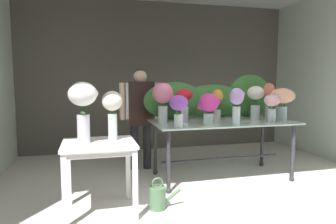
{
  "coord_description": "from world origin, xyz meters",
  "views": [
    {
      "loc": [
        -1.34,
        -2.3,
        1.38
      ],
      "look_at": [
        -0.43,
        1.19,
        0.99
      ],
      "focal_mm": 32.54,
      "sensor_mm": 36.0,
      "label": 1
    }
  ],
  "objects_px": {
    "vase_crimson_roses": "(184,102)",
    "florist": "(141,108)",
    "vase_ivory_peonies": "(255,99)",
    "side_table_white": "(99,152)",
    "vase_lilac_carnations": "(237,103)",
    "display_table_glass": "(222,129)",
    "vase_violet_stock": "(179,107)",
    "vase_peach_dahlias": "(282,99)",
    "vase_blush_anemones": "(272,105)",
    "vase_magenta_tulips": "(209,106)",
    "vase_rosy_freesia": "(163,97)",
    "vase_cream_lisianthus_tall": "(112,109)",
    "vase_sunset_lilies": "(217,102)",
    "watering_can": "(158,197)",
    "vase_white_roses_tall": "(83,103)",
    "vase_coral_hydrangea": "(269,98)"
  },
  "relations": [
    {
      "from": "vase_ivory_peonies",
      "to": "vase_sunset_lilies",
      "type": "relative_size",
      "value": 1.11
    },
    {
      "from": "vase_sunset_lilies",
      "to": "florist",
      "type": "bearing_deg",
      "value": 149.71
    },
    {
      "from": "vase_peach_dahlias",
      "to": "vase_sunset_lilies",
      "type": "bearing_deg",
      "value": 161.25
    },
    {
      "from": "side_table_white",
      "to": "vase_lilac_carnations",
      "type": "distance_m",
      "value": 1.78
    },
    {
      "from": "vase_rosy_freesia",
      "to": "display_table_glass",
      "type": "bearing_deg",
      "value": -3.27
    },
    {
      "from": "florist",
      "to": "vase_white_roses_tall",
      "type": "relative_size",
      "value": 2.48
    },
    {
      "from": "side_table_white",
      "to": "vase_magenta_tulips",
      "type": "height_order",
      "value": "vase_magenta_tulips"
    },
    {
      "from": "vase_crimson_roses",
      "to": "vase_cream_lisianthus_tall",
      "type": "bearing_deg",
      "value": -147.0
    },
    {
      "from": "vase_peach_dahlias",
      "to": "vase_blush_anemones",
      "type": "height_order",
      "value": "vase_peach_dahlias"
    },
    {
      "from": "vase_lilac_carnations",
      "to": "display_table_glass",
      "type": "bearing_deg",
      "value": 91.24
    },
    {
      "from": "vase_blush_anemones",
      "to": "vase_lilac_carnations",
      "type": "bearing_deg",
      "value": -170.84
    },
    {
      "from": "vase_ivory_peonies",
      "to": "side_table_white",
      "type": "bearing_deg",
      "value": -161.71
    },
    {
      "from": "vase_blush_anemones",
      "to": "vase_magenta_tulips",
      "type": "bearing_deg",
      "value": 178.77
    },
    {
      "from": "side_table_white",
      "to": "vase_rosy_freesia",
      "type": "xyz_separation_m",
      "value": [
        0.85,
        0.75,
        0.5
      ]
    },
    {
      "from": "vase_peach_dahlias",
      "to": "vase_cream_lisianthus_tall",
      "type": "relative_size",
      "value": 0.87
    },
    {
      "from": "vase_peach_dahlias",
      "to": "vase_ivory_peonies",
      "type": "bearing_deg",
      "value": 147.77
    },
    {
      "from": "vase_crimson_roses",
      "to": "florist",
      "type": "bearing_deg",
      "value": 123.9
    },
    {
      "from": "vase_violet_stock",
      "to": "watering_can",
      "type": "height_order",
      "value": "vase_violet_stock"
    },
    {
      "from": "vase_lilac_carnations",
      "to": "vase_violet_stock",
      "type": "bearing_deg",
      "value": 179.3
    },
    {
      "from": "vase_ivory_peonies",
      "to": "florist",
      "type": "bearing_deg",
      "value": 156.23
    },
    {
      "from": "vase_crimson_roses",
      "to": "vase_sunset_lilies",
      "type": "relative_size",
      "value": 1.05
    },
    {
      "from": "vase_magenta_tulips",
      "to": "vase_cream_lisianthus_tall",
      "type": "bearing_deg",
      "value": -163.53
    },
    {
      "from": "side_table_white",
      "to": "vase_magenta_tulips",
      "type": "bearing_deg",
      "value": 17.26
    },
    {
      "from": "vase_magenta_tulips",
      "to": "vase_rosy_freesia",
      "type": "relative_size",
      "value": 0.75
    },
    {
      "from": "vase_coral_hydrangea",
      "to": "vase_cream_lisianthus_tall",
      "type": "bearing_deg",
      "value": -162.4
    },
    {
      "from": "display_table_glass",
      "to": "watering_can",
      "type": "xyz_separation_m",
      "value": [
        -1.09,
        -0.78,
        -0.56
      ]
    },
    {
      "from": "vase_cream_lisianthus_tall",
      "to": "watering_can",
      "type": "relative_size",
      "value": 1.47
    },
    {
      "from": "vase_violet_stock",
      "to": "vase_peach_dahlias",
      "type": "bearing_deg",
      "value": 7.69
    },
    {
      "from": "vase_sunset_lilies",
      "to": "vase_cream_lisianthus_tall",
      "type": "bearing_deg",
      "value": -153.39
    },
    {
      "from": "vase_lilac_carnations",
      "to": "watering_can",
      "type": "relative_size",
      "value": 1.33
    },
    {
      "from": "vase_sunset_lilies",
      "to": "vase_violet_stock",
      "type": "height_order",
      "value": "vase_sunset_lilies"
    },
    {
      "from": "side_table_white",
      "to": "vase_magenta_tulips",
      "type": "xyz_separation_m",
      "value": [
        1.36,
        0.42,
        0.4
      ]
    },
    {
      "from": "vase_crimson_roses",
      "to": "vase_rosy_freesia",
      "type": "distance_m",
      "value": 0.29
    },
    {
      "from": "vase_sunset_lilies",
      "to": "vase_peach_dahlias",
      "type": "height_order",
      "value": "vase_peach_dahlias"
    },
    {
      "from": "vase_coral_hydrangea",
      "to": "vase_cream_lisianthus_tall",
      "type": "xyz_separation_m",
      "value": [
        -2.31,
        -0.73,
        -0.03
      ]
    },
    {
      "from": "vase_peach_dahlias",
      "to": "display_table_glass",
      "type": "bearing_deg",
      "value": 168.43
    },
    {
      "from": "vase_violet_stock",
      "to": "vase_white_roses_tall",
      "type": "bearing_deg",
      "value": -163.36
    },
    {
      "from": "vase_white_roses_tall",
      "to": "florist",
      "type": "bearing_deg",
      "value": 60.04
    },
    {
      "from": "vase_lilac_carnations",
      "to": "watering_can",
      "type": "height_order",
      "value": "vase_lilac_carnations"
    },
    {
      "from": "vase_sunset_lilies",
      "to": "vase_blush_anemones",
      "type": "relative_size",
      "value": 1.16
    },
    {
      "from": "vase_crimson_roses",
      "to": "vase_rosy_freesia",
      "type": "relative_size",
      "value": 0.85
    },
    {
      "from": "florist",
      "to": "vase_peach_dahlias",
      "type": "bearing_deg",
      "value": -25.26
    },
    {
      "from": "vase_peach_dahlias",
      "to": "side_table_white",
      "type": "bearing_deg",
      "value": -167.92
    },
    {
      "from": "florist",
      "to": "vase_magenta_tulips",
      "type": "bearing_deg",
      "value": -54.41
    },
    {
      "from": "display_table_glass",
      "to": "vase_lilac_carnations",
      "type": "bearing_deg",
      "value": -88.76
    },
    {
      "from": "vase_magenta_tulips",
      "to": "vase_lilac_carnations",
      "type": "height_order",
      "value": "vase_lilac_carnations"
    },
    {
      "from": "watering_can",
      "to": "vase_white_roses_tall",
      "type": "bearing_deg",
      "value": 174.2
    },
    {
      "from": "vase_sunset_lilies",
      "to": "vase_violet_stock",
      "type": "relative_size",
      "value": 1.11
    },
    {
      "from": "vase_cream_lisianthus_tall",
      "to": "vase_sunset_lilies",
      "type": "bearing_deg",
      "value": 26.61
    },
    {
      "from": "vase_rosy_freesia",
      "to": "vase_white_roses_tall",
      "type": "relative_size",
      "value": 0.86
    }
  ]
}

